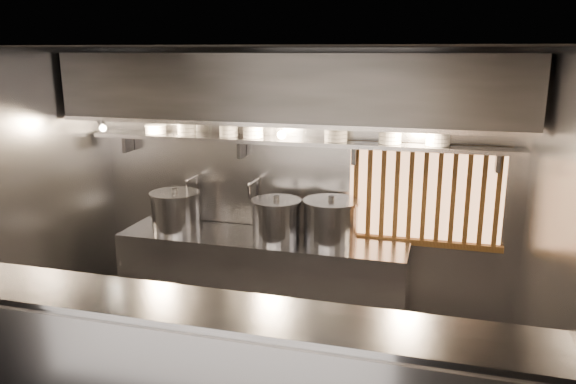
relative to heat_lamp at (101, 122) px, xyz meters
The scene contains 24 objects.
floor 2.93m from the heat_lamp, 24.14° to the right, with size 4.50×4.50×0.00m, color black.
ceiling 2.21m from the heat_lamp, 24.14° to the right, with size 4.50×4.50×0.00m, color black.
wall_back 2.11m from the heat_lamp, 18.89° to the left, with size 4.50×4.50×0.00m, color gray.
wall_left 1.14m from the heat_lamp, 112.49° to the right, with size 3.00×3.00×0.00m, color gray.
wall_right 4.29m from the heat_lamp, 11.59° to the right, with size 3.00×3.00×0.00m, color gray.
serving_counter 3.02m from the heat_lamp, 43.63° to the right, with size 4.50×0.56×1.13m.
cooking_bench 2.29m from the heat_lamp, ahead, with size 3.00×0.70×0.90m, color #99999E.
bowl_shelf 1.96m from the heat_lamp, 13.90° to the left, with size 4.40×0.34×0.04m, color #99999E.
exhaust_hood 1.95m from the heat_lamp, ahead, with size 4.40×0.81×0.65m.
wood_screen 3.33m from the heat_lamp, 10.69° to the left, with size 1.56×0.09×1.04m.
faucet_left 1.18m from the heat_lamp, 34.60° to the left, with size 0.04×0.30×0.50m.
faucet_right 1.71m from the heat_lamp, 19.61° to the left, with size 0.04×0.30×0.50m.
heat_lamp is the anchor object (origin of this frame).
pendant_bulb 1.83m from the heat_lamp, 11.00° to the left, with size 0.09×0.09×0.19m.
stock_pot_left 1.18m from the heat_lamp, 21.60° to the left, with size 0.65×0.65×0.46m.
stock_pot_mid 2.02m from the heat_lamp, ahead, with size 0.65×0.65×0.45m.
stock_pot_right 2.52m from the heat_lamp, ahead, with size 0.73×0.73×0.48m.
bowl_stack_0 0.60m from the heat_lamp, 53.48° to the left, with size 0.24×0.24×0.09m.
bowl_stack_1 0.86m from the heat_lamp, 33.31° to the left, with size 0.21×0.21×0.13m.
bowl_stack_2 1.28m from the heat_lamp, 21.52° to the left, with size 0.21×0.21×0.17m.
bowl_stack_3 1.53m from the heat_lamp, 17.88° to the left, with size 0.22×0.22×0.13m.
bowl_stack_4 2.37m from the heat_lamp, 11.45° to the left, with size 0.24×0.24×0.17m.
bowl_stack_5 2.89m from the heat_lamp, ahead, with size 0.23×0.23×0.13m.
bowl_stack_6 3.33m from the heat_lamp, ahead, with size 0.24×0.24×0.17m.
Camera 1 is at (1.44, -4.09, 2.78)m, focal length 35.00 mm.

